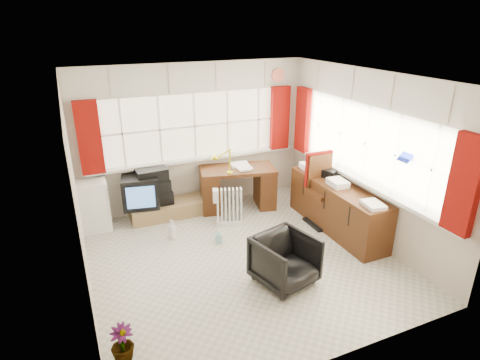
{
  "coord_description": "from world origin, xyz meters",
  "views": [
    {
      "loc": [
        -1.96,
        -4.41,
        3.14
      ],
      "look_at": [
        0.21,
        0.55,
        0.96
      ],
      "focal_mm": 30.0,
      "sensor_mm": 36.0,
      "label": 1
    }
  ],
  "objects_px": {
    "desk_lamp": "(230,156)",
    "mini_fridge": "(93,205)",
    "task_chair": "(321,186)",
    "radiator": "(229,210)",
    "office_chair": "(285,260)",
    "credenza": "(337,207)",
    "tv_bench": "(172,208)",
    "desk": "(238,186)",
    "crt_tv": "(141,191)"
  },
  "relations": [
    {
      "from": "credenza",
      "to": "mini_fridge",
      "type": "bearing_deg",
      "value": 156.06
    },
    {
      "from": "office_chair",
      "to": "tv_bench",
      "type": "distance_m",
      "value": 2.57
    },
    {
      "from": "desk",
      "to": "radiator",
      "type": "bearing_deg",
      "value": -125.04
    },
    {
      "from": "office_chair",
      "to": "crt_tv",
      "type": "height_order",
      "value": "crt_tv"
    },
    {
      "from": "desk_lamp",
      "to": "desk",
      "type": "bearing_deg",
      "value": 38.03
    },
    {
      "from": "crt_tv",
      "to": "task_chair",
      "type": "bearing_deg",
      "value": -24.64
    },
    {
      "from": "crt_tv",
      "to": "credenza",
      "type": "bearing_deg",
      "value": -29.7
    },
    {
      "from": "task_chair",
      "to": "credenza",
      "type": "xyz_separation_m",
      "value": [
        0.08,
        -0.35,
        -0.23
      ]
    },
    {
      "from": "desk",
      "to": "credenza",
      "type": "distance_m",
      "value": 1.76
    },
    {
      "from": "office_chair",
      "to": "credenza",
      "type": "bearing_deg",
      "value": 16.91
    },
    {
      "from": "radiator",
      "to": "crt_tv",
      "type": "xyz_separation_m",
      "value": [
        -1.26,
        0.75,
        0.26
      ]
    },
    {
      "from": "desk",
      "to": "crt_tv",
      "type": "distance_m",
      "value": 1.66
    },
    {
      "from": "desk",
      "to": "mini_fridge",
      "type": "distance_m",
      "value": 2.41
    },
    {
      "from": "desk_lamp",
      "to": "office_chair",
      "type": "xyz_separation_m",
      "value": [
        -0.12,
        -2.1,
        -0.73
      ]
    },
    {
      "from": "task_chair",
      "to": "mini_fridge",
      "type": "distance_m",
      "value": 3.66
    },
    {
      "from": "radiator",
      "to": "credenza",
      "type": "bearing_deg",
      "value": -28.68
    },
    {
      "from": "office_chair",
      "to": "crt_tv",
      "type": "distance_m",
      "value": 2.81
    },
    {
      "from": "desk",
      "to": "office_chair",
      "type": "bearing_deg",
      "value": -98.24
    },
    {
      "from": "desk_lamp",
      "to": "office_chair",
      "type": "height_order",
      "value": "desk_lamp"
    },
    {
      "from": "radiator",
      "to": "tv_bench",
      "type": "bearing_deg",
      "value": 138.1
    },
    {
      "from": "credenza",
      "to": "desk",
      "type": "bearing_deg",
      "value": 129.56
    },
    {
      "from": "office_chair",
      "to": "credenza",
      "type": "distance_m",
      "value": 1.71
    },
    {
      "from": "task_chair",
      "to": "radiator",
      "type": "xyz_separation_m",
      "value": [
        -1.42,
        0.47,
        -0.36
      ]
    },
    {
      "from": "office_chair",
      "to": "task_chair",
      "type": "bearing_deg",
      "value": 27.34
    },
    {
      "from": "desk",
      "to": "crt_tv",
      "type": "height_order",
      "value": "crt_tv"
    },
    {
      "from": "desk_lamp",
      "to": "mini_fridge",
      "type": "distance_m",
      "value": 2.31
    },
    {
      "from": "credenza",
      "to": "tv_bench",
      "type": "distance_m",
      "value": 2.75
    },
    {
      "from": "desk",
      "to": "mini_fridge",
      "type": "height_order",
      "value": "mini_fridge"
    },
    {
      "from": "tv_bench",
      "to": "crt_tv",
      "type": "distance_m",
      "value": 0.62
    },
    {
      "from": "credenza",
      "to": "tv_bench",
      "type": "height_order",
      "value": "credenza"
    },
    {
      "from": "mini_fridge",
      "to": "crt_tv",
      "type": "bearing_deg",
      "value": 0.73
    },
    {
      "from": "tv_bench",
      "to": "credenza",
      "type": "bearing_deg",
      "value": -33.7
    },
    {
      "from": "desk_lamp",
      "to": "mini_fridge",
      "type": "bearing_deg",
      "value": 170.35
    },
    {
      "from": "radiator",
      "to": "credenza",
      "type": "distance_m",
      "value": 1.71
    },
    {
      "from": "radiator",
      "to": "mini_fridge",
      "type": "bearing_deg",
      "value": 159.8
    },
    {
      "from": "task_chair",
      "to": "office_chair",
      "type": "bearing_deg",
      "value": -137.58
    },
    {
      "from": "radiator",
      "to": "credenza",
      "type": "xyz_separation_m",
      "value": [
        1.5,
        -0.82,
        0.13
      ]
    },
    {
      "from": "radiator",
      "to": "task_chair",
      "type": "bearing_deg",
      "value": -18.5
    },
    {
      "from": "tv_bench",
      "to": "crt_tv",
      "type": "relative_size",
      "value": 2.09
    },
    {
      "from": "crt_tv",
      "to": "desk",
      "type": "bearing_deg",
      "value": -7.54
    },
    {
      "from": "mini_fridge",
      "to": "office_chair",
      "type": "bearing_deg",
      "value": -49.97
    },
    {
      "from": "desk_lamp",
      "to": "mini_fridge",
      "type": "xyz_separation_m",
      "value": [
        -2.19,
        0.37,
        -0.64
      ]
    },
    {
      "from": "office_chair",
      "to": "radiator",
      "type": "xyz_separation_m",
      "value": [
        -0.05,
        1.73,
        -0.06
      ]
    },
    {
      "from": "credenza",
      "to": "tv_bench",
      "type": "relative_size",
      "value": 1.43
    },
    {
      "from": "mini_fridge",
      "to": "credenza",
      "type": "bearing_deg",
      "value": -23.94
    },
    {
      "from": "desk",
      "to": "desk_lamp",
      "type": "xyz_separation_m",
      "value": [
        -0.21,
        -0.17,
        0.64
      ]
    },
    {
      "from": "desk_lamp",
      "to": "tv_bench",
      "type": "bearing_deg",
      "value": 160.89
    },
    {
      "from": "office_chair",
      "to": "credenza",
      "type": "relative_size",
      "value": 0.35
    },
    {
      "from": "desk",
      "to": "office_chair",
      "type": "xyz_separation_m",
      "value": [
        -0.33,
        -2.26,
        -0.09
      ]
    },
    {
      "from": "desk_lamp",
      "to": "radiator",
      "type": "bearing_deg",
      "value": -113.98
    }
  ]
}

